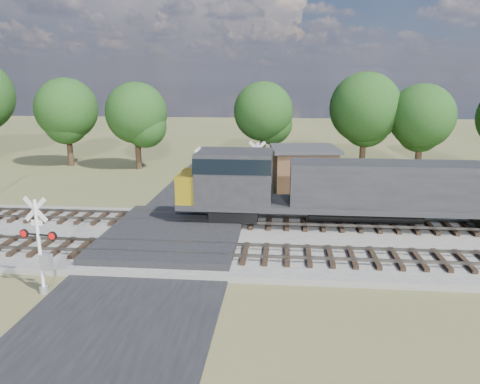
# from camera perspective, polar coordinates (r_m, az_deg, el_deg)

# --- Properties ---
(ground) EXTENTS (160.00, 160.00, 0.00)m
(ground) POSITION_cam_1_polar(r_m,az_deg,el_deg) (24.89, -8.30, -6.27)
(ground) COLOR #4A532C
(ground) RESTS_ON ground
(ballast_bed) EXTENTS (140.00, 10.00, 0.30)m
(ballast_bed) POSITION_cam_1_polar(r_m,az_deg,el_deg) (25.01, 14.99, -6.14)
(ballast_bed) COLOR gray
(ballast_bed) RESTS_ON ground
(road) EXTENTS (7.00, 60.00, 0.08)m
(road) POSITION_cam_1_polar(r_m,az_deg,el_deg) (24.88, -8.30, -6.18)
(road) COLOR black
(road) RESTS_ON ground
(crossing_panel) EXTENTS (7.00, 9.00, 0.62)m
(crossing_panel) POSITION_cam_1_polar(r_m,az_deg,el_deg) (25.25, -8.06, -5.21)
(crossing_panel) COLOR #262628
(crossing_panel) RESTS_ON ground
(track_near) EXTENTS (140.00, 2.60, 0.33)m
(track_near) POSITION_cam_1_polar(r_m,az_deg,el_deg) (22.36, -1.68, -7.34)
(track_near) COLOR black
(track_near) RESTS_ON ballast_bed
(track_far) EXTENTS (140.00, 2.60, 0.33)m
(track_far) POSITION_cam_1_polar(r_m,az_deg,el_deg) (27.06, -0.38, -3.55)
(track_far) COLOR black
(track_far) RESTS_ON ballast_bed
(crossing_signal_near) EXTENTS (1.62, 0.39, 4.02)m
(crossing_signal_near) POSITION_cam_1_polar(r_m,az_deg,el_deg) (20.21, -22.99, -7.01)
(crossing_signal_near) COLOR silver
(crossing_signal_near) RESTS_ON ground
(crossing_signal_far) EXTENTS (1.82, 0.45, 4.53)m
(crossing_signal_far) POSITION_cam_1_polar(r_m,az_deg,el_deg) (30.72, 1.92, 1.38)
(crossing_signal_far) COLOR silver
(crossing_signal_far) RESTS_ON ground
(equipment_shed) EXTENTS (5.41, 5.41, 3.35)m
(equipment_shed) POSITION_cam_1_polar(r_m,az_deg,el_deg) (36.05, 7.78, 2.81)
(equipment_shed) COLOR #46321E
(equipment_shed) RESTS_ON ground
(treeline) EXTENTS (83.23, 11.46, 11.71)m
(treeline) POSITION_cam_1_polar(r_m,az_deg,el_deg) (42.94, 6.90, 10.79)
(treeline) COLOR black
(treeline) RESTS_ON ground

